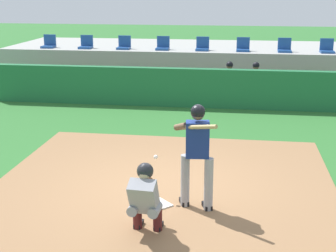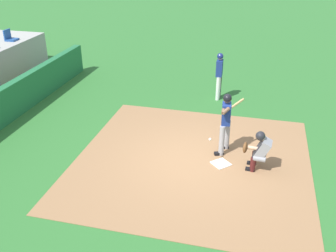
% 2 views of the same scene
% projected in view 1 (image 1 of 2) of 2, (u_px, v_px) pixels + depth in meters
% --- Properties ---
extents(ground_plane, '(80.00, 80.00, 0.00)m').
position_uv_depth(ground_plane, '(163.00, 188.00, 9.19)').
color(ground_plane, '#2D6B2D').
extents(dirt_infield, '(6.40, 6.40, 0.01)m').
position_uv_depth(dirt_infield, '(163.00, 187.00, 9.19)').
color(dirt_infield, '#936B47').
rests_on(dirt_infield, ground).
extents(home_plate, '(0.62, 0.62, 0.02)m').
position_uv_depth(home_plate, '(155.00, 204.00, 8.42)').
color(home_plate, white).
rests_on(home_plate, dirt_infield).
extents(batter_at_plate, '(0.75, 0.70, 1.80)m').
position_uv_depth(batter_at_plate, '(197.00, 150.00, 8.06)').
color(batter_at_plate, '#99999E').
rests_on(batter_at_plate, ground).
extents(catcher_crouched, '(0.50, 1.66, 1.13)m').
position_uv_depth(catcher_crouched, '(145.00, 195.00, 7.36)').
color(catcher_crouched, gray).
rests_on(catcher_crouched, ground).
extents(dugout_wall, '(13.00, 0.30, 1.20)m').
position_uv_depth(dugout_wall, '(195.00, 88.00, 15.22)').
color(dugout_wall, '#1E6638').
rests_on(dugout_wall, ground).
extents(dugout_bench, '(11.80, 0.44, 0.45)m').
position_uv_depth(dugout_bench, '(197.00, 93.00, 16.27)').
color(dugout_bench, olive).
rests_on(dugout_bench, ground).
extents(dugout_player_0, '(0.49, 0.70, 1.30)m').
position_uv_depth(dugout_player_0, '(229.00, 81.00, 15.86)').
color(dugout_player_0, '#939399').
rests_on(dugout_player_0, ground).
extents(dugout_player_1, '(0.49, 0.70, 1.30)m').
position_uv_depth(dugout_player_1, '(255.00, 82.00, 15.74)').
color(dugout_player_1, '#939399').
rests_on(dugout_player_1, ground).
extents(stands_platform, '(15.00, 4.40, 1.40)m').
position_uv_depth(stands_platform, '(205.00, 63.00, 19.38)').
color(stands_platform, '#9E9E99').
rests_on(stands_platform, ground).
extents(stadium_seat_0, '(0.46, 0.46, 0.48)m').
position_uv_depth(stadium_seat_0, '(49.00, 44.00, 18.50)').
color(stadium_seat_0, '#1E478C').
rests_on(stadium_seat_0, stands_platform).
extents(stadium_seat_1, '(0.46, 0.46, 0.48)m').
position_uv_depth(stadium_seat_1, '(86.00, 45.00, 18.30)').
color(stadium_seat_1, '#1E478C').
rests_on(stadium_seat_1, stands_platform).
extents(stadium_seat_2, '(0.46, 0.46, 0.48)m').
position_uv_depth(stadium_seat_2, '(124.00, 45.00, 18.10)').
color(stadium_seat_2, '#1E478C').
rests_on(stadium_seat_2, stands_platform).
extents(stadium_seat_3, '(0.46, 0.46, 0.48)m').
position_uv_depth(stadium_seat_3, '(163.00, 46.00, 17.90)').
color(stadium_seat_3, '#1E478C').
rests_on(stadium_seat_3, stands_platform).
extents(stadium_seat_4, '(0.46, 0.46, 0.48)m').
position_uv_depth(stadium_seat_4, '(202.00, 47.00, 17.70)').
color(stadium_seat_4, '#1E478C').
rests_on(stadium_seat_4, stands_platform).
extents(stadium_seat_5, '(0.46, 0.46, 0.48)m').
position_uv_depth(stadium_seat_5, '(243.00, 47.00, 17.50)').
color(stadium_seat_5, '#1E478C').
rests_on(stadium_seat_5, stands_platform).
extents(stadium_seat_6, '(0.46, 0.46, 0.48)m').
position_uv_depth(stadium_seat_6, '(284.00, 48.00, 17.31)').
color(stadium_seat_6, '#1E478C').
rests_on(stadium_seat_6, stands_platform).
extents(stadium_seat_7, '(0.46, 0.46, 0.48)m').
position_uv_depth(stadium_seat_7, '(327.00, 49.00, 17.11)').
color(stadium_seat_7, '#1E478C').
rests_on(stadium_seat_7, stands_platform).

